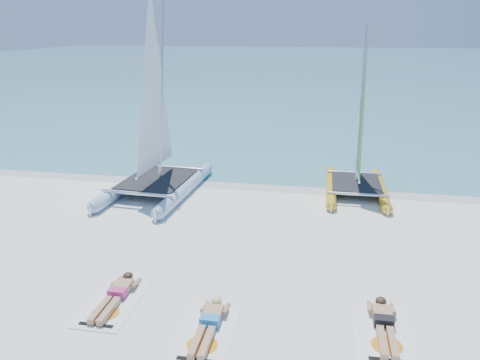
# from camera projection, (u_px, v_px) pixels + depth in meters

# --- Properties ---
(ground) EXTENTS (140.00, 140.00, 0.00)m
(ground) POSITION_uv_depth(u_px,v_px,m) (253.00, 256.00, 11.68)
(ground) COLOR white
(ground) RESTS_ON ground
(sea) EXTENTS (140.00, 115.00, 0.01)m
(sea) POSITION_uv_depth(u_px,v_px,m) (316.00, 64.00, 70.54)
(sea) COLOR #70B2BC
(sea) RESTS_ON ground
(wet_sand_strip) EXTENTS (140.00, 1.40, 0.01)m
(wet_sand_strip) POSITION_uv_depth(u_px,v_px,m) (276.00, 185.00, 16.82)
(wet_sand_strip) COLOR silver
(wet_sand_strip) RESTS_ON ground
(catamaran_blue) EXTENTS (2.86, 5.43, 7.20)m
(catamaran_blue) POSITION_uv_depth(u_px,v_px,m) (155.00, 130.00, 15.64)
(catamaran_blue) COLOR #A8CADD
(catamaran_blue) RESTS_ON ground
(catamaran_yellow) EXTENTS (2.02, 4.49, 5.72)m
(catamaran_yellow) POSITION_uv_depth(u_px,v_px,m) (359.00, 139.00, 15.94)
(catamaran_yellow) COLOR yellow
(catamaran_yellow) RESTS_ON ground
(towel_a) EXTENTS (1.00, 1.85, 0.02)m
(towel_a) POSITION_uv_depth(u_px,v_px,m) (113.00, 304.00, 9.64)
(towel_a) COLOR white
(towel_a) RESTS_ON ground
(sunbather_a) EXTENTS (0.37, 1.73, 0.26)m
(sunbather_a) POSITION_uv_depth(u_px,v_px,m) (116.00, 294.00, 9.79)
(sunbather_a) COLOR tan
(sunbather_a) RESTS_ON towel_a
(towel_b) EXTENTS (1.00, 1.85, 0.02)m
(towel_b) POSITION_uv_depth(u_px,v_px,m) (207.00, 334.00, 8.71)
(towel_b) COLOR white
(towel_b) RESTS_ON ground
(sunbather_b) EXTENTS (0.37, 1.73, 0.26)m
(sunbather_b) POSITION_uv_depth(u_px,v_px,m) (209.00, 322.00, 8.85)
(sunbather_b) COLOR tan
(sunbather_b) RESTS_ON towel_b
(towel_c) EXTENTS (1.00, 1.85, 0.02)m
(towel_c) POSITION_uv_depth(u_px,v_px,m) (385.00, 334.00, 8.70)
(towel_c) COLOR white
(towel_c) RESTS_ON ground
(sunbather_c) EXTENTS (0.37, 1.73, 0.26)m
(sunbather_c) POSITION_uv_depth(u_px,v_px,m) (384.00, 323.00, 8.84)
(sunbather_c) COLOR tan
(sunbather_c) RESTS_ON towel_c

